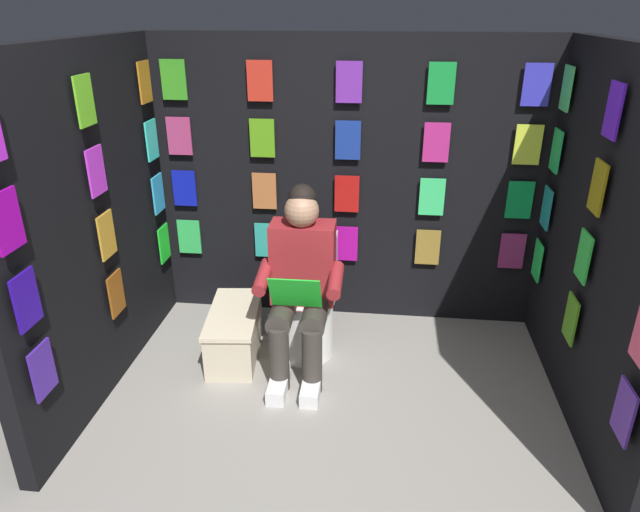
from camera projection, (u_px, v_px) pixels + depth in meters
display_wall_back at (348, 184)px, 4.01m from camera, size 2.79×0.14×2.01m
display_wall_left at (602, 249)px, 2.94m from camera, size 0.14×1.93×2.01m
display_wall_right at (91, 227)px, 3.23m from camera, size 0.14×1.93×2.01m
toilet at (306, 304)px, 3.81m from camera, size 0.41×0.55×0.77m
person_reading at (301, 283)px, 3.49m from camera, size 0.53×0.68×1.19m
comic_longbox_near at (235, 333)px, 3.78m from camera, size 0.39×0.70×0.33m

